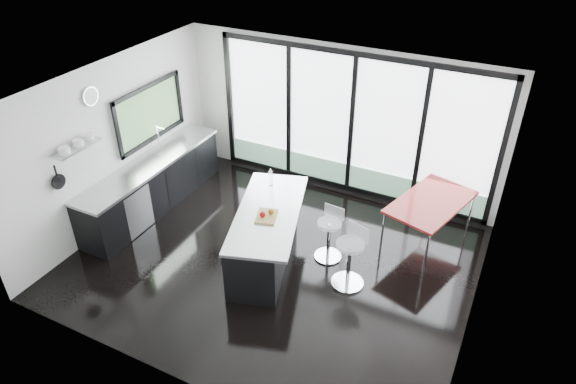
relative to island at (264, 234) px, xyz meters
The scene contains 11 objects.
floor 0.49m from the island, ahead, with size 6.00×5.00×0.00m, color black.
ceiling 2.35m from the island, ahead, with size 6.00×5.00×0.00m, color white.
wall_back 2.63m from the island, 79.92° to the left, with size 6.00×0.09×2.80m.
wall_front 2.68m from the island, 86.22° to the right, with size 6.00×0.00×2.80m, color silver.
wall_left 3.03m from the island, behind, with size 0.26×5.00×2.80m.
wall_right 3.30m from the island, ahead, with size 0.00×5.00×2.80m, color silver.
counter_cabinets 2.54m from the island, behind, with size 0.69×3.24×1.36m.
island is the anchor object (origin of this frame).
bar_stool_near 1.41m from the island, ahead, with size 0.49×0.49×0.78m, color silver.
bar_stool_far 1.02m from the island, 26.71° to the left, with size 0.44×0.44×0.70m, color silver.
red_table 2.67m from the island, 34.76° to the left, with size 0.88×1.54×0.83m, color maroon.
Camera 1 is at (3.01, -5.53, 5.33)m, focal length 32.00 mm.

